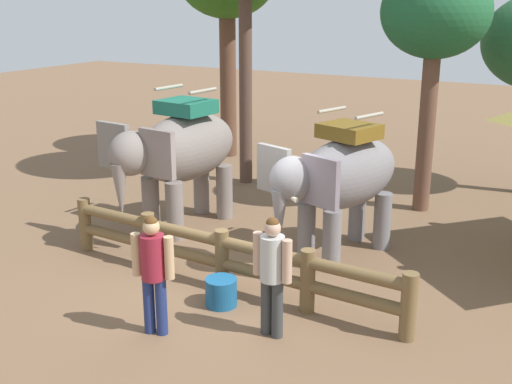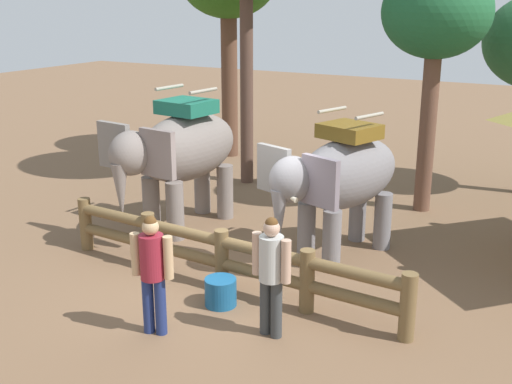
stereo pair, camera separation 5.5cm
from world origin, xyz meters
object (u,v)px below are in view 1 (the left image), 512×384
(tourist_man_in_blue, at_px, (153,267))
(tree_far_right, at_px, (435,17))
(elephant_near_left, at_px, (180,152))
(elephant_center, at_px, (340,178))
(feed_bucket, at_px, (221,292))
(tourist_woman_in_black, at_px, (272,268))
(log_fence, at_px, (222,255))

(tourist_man_in_blue, xyz_separation_m, tree_far_right, (1.93, 7.67, 3.32))
(elephant_near_left, xyz_separation_m, elephant_center, (3.54, 0.11, -0.12))
(tree_far_right, height_order, feed_bucket, tree_far_right)
(elephant_near_left, relative_size, tourist_man_in_blue, 1.93)
(elephant_near_left, distance_m, elephant_center, 3.55)
(elephant_near_left, xyz_separation_m, tree_far_right, (4.20, 3.73, 2.69))
(tourist_woman_in_black, distance_m, tree_far_right, 7.65)
(log_fence, xyz_separation_m, tourist_woman_in_black, (1.48, -1.02, 0.46))
(elephant_near_left, distance_m, tourist_woman_in_black, 4.99)
(tourist_woman_in_black, distance_m, feed_bucket, 1.50)
(elephant_center, xyz_separation_m, tourist_man_in_blue, (-1.27, -4.05, -0.51))
(log_fence, bearing_deg, tourist_man_in_blue, -91.66)
(elephant_near_left, bearing_deg, tourist_woman_in_black, -39.66)
(elephant_near_left, height_order, tourist_woman_in_black, elephant_near_left)
(elephant_near_left, height_order, feed_bucket, elephant_near_left)
(log_fence, height_order, tourist_man_in_blue, tourist_man_in_blue)
(tourist_woman_in_black, height_order, feed_bucket, tourist_woman_in_black)
(elephant_near_left, bearing_deg, tourist_man_in_blue, -59.97)
(elephant_near_left, relative_size, feed_bucket, 6.87)
(elephant_near_left, distance_m, tourist_man_in_blue, 4.59)
(elephant_center, bearing_deg, feed_bucket, -107.51)
(tree_far_right, bearing_deg, feed_bucket, -103.54)
(log_fence, distance_m, elephant_near_left, 3.34)
(log_fence, relative_size, elephant_center, 2.03)
(log_fence, height_order, feed_bucket, log_fence)
(elephant_center, relative_size, tree_far_right, 0.61)
(elephant_near_left, height_order, tree_far_right, tree_far_right)
(log_fence, bearing_deg, tree_far_right, 72.27)
(log_fence, relative_size, tree_far_right, 1.23)
(tourist_man_in_blue, distance_m, tree_far_right, 8.57)
(tree_far_right, distance_m, feed_bucket, 7.81)
(elephant_center, height_order, tree_far_right, tree_far_right)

